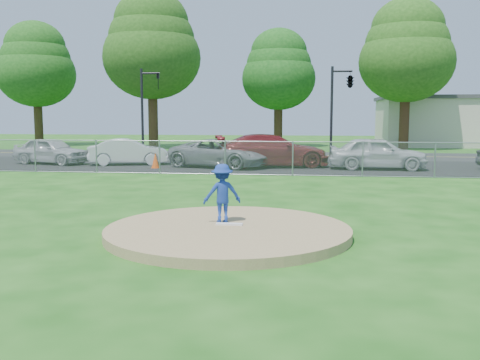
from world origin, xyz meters
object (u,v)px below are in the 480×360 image
object	(u,v)px
traffic_signal_center	(348,83)
commercial_building	(475,121)
traffic_signal_left	(146,104)
traffic_cone	(155,160)
parked_car_pearl	(378,153)
pitcher	(222,193)
tree_left	(152,45)
tree_center	(279,69)
tree_right	(407,50)
parked_car_darkred	(272,151)
parked_car_white	(129,152)
parked_car_gray	(220,153)
tree_far_left	(36,64)
parked_car_silver	(51,151)

from	to	relation	value
traffic_signal_center	commercial_building	bearing A→B (deg)	53.06
traffic_signal_left	traffic_cone	distance (m)	8.54
parked_car_pearl	pitcher	bearing A→B (deg)	161.62
traffic_signal_left	parked_car_pearl	size ratio (longest dim) A/B	1.19
tree_left	pitcher	distance (m)	33.18
tree_center	tree_right	world-z (taller)	tree_right
parked_car_pearl	parked_car_darkred	bearing A→B (deg)	85.27
commercial_building	tree_center	size ratio (longest dim) A/B	1.67
parked_car_white	tree_left	bearing A→B (deg)	-4.92
parked_car_white	parked_car_darkred	xyz separation A→B (m)	(7.73, -0.25, 0.15)
tree_right	traffic_signal_left	size ratio (longest dim) A/B	2.08
tree_right	parked_car_white	distance (m)	24.20
parked_car_gray	parked_car_pearl	xyz separation A→B (m)	(7.86, 0.00, 0.09)
traffic_cone	parked_car_gray	xyz separation A→B (m)	(3.11, 0.88, 0.32)
traffic_cone	parked_car_gray	world-z (taller)	parked_car_gray
tree_far_left	pitcher	bearing A→B (deg)	-56.17
pitcher	parked_car_gray	xyz separation A→B (m)	(-2.62, 14.88, -0.15)
tree_far_left	tree_center	size ratio (longest dim) A/B	1.09
tree_center	parked_car_white	world-z (taller)	tree_center
parked_car_white	traffic_cone	bearing A→B (deg)	-146.65
tree_right	pitcher	bearing A→B (deg)	-106.30
tree_left	commercial_building	bearing A→B (deg)	14.53
traffic_signal_center	parked_car_pearl	size ratio (longest dim) A/B	1.19
parked_car_silver	commercial_building	bearing A→B (deg)	-37.17
parked_car_silver	parked_car_darkred	size ratio (longest dim) A/B	0.74
parked_car_gray	parked_car_darkred	size ratio (longest dim) A/B	0.89
tree_center	parked_car_darkred	world-z (taller)	tree_center
commercial_building	traffic_cone	bearing A→B (deg)	-133.04
parked_car_silver	parked_car_pearl	xyz separation A→B (m)	(17.26, -0.61, 0.08)
commercial_building	parked_car_darkred	world-z (taller)	commercial_building
traffic_signal_left	parked_car_gray	distance (m)	9.27
tree_far_left	pitcher	world-z (taller)	tree_far_left
traffic_cone	tree_right	bearing A→B (deg)	49.50
traffic_signal_center	pitcher	xyz separation A→B (m)	(-4.18, -21.50, -3.74)
traffic_signal_center	tree_far_left	bearing A→B (deg)	157.04
parked_car_silver	tree_far_left	bearing A→B (deg)	44.74
tree_left	tree_center	world-z (taller)	tree_left
tree_far_left	parked_car_gray	distance (m)	26.80
tree_left	tree_right	world-z (taller)	tree_left
pitcher	parked_car_gray	bearing A→B (deg)	-101.06
traffic_signal_left	parked_car_pearl	world-z (taller)	traffic_signal_left
commercial_building	tree_right	world-z (taller)	tree_right
traffic_signal_left	traffic_cone	size ratio (longest dim) A/B	7.20
tree_left	parked_car_white	distance (m)	16.94
parked_car_darkred	parked_car_pearl	size ratio (longest dim) A/B	1.23
commercial_building	parked_car_gray	xyz separation A→B (m)	(-18.83, -22.63, -1.44)
tree_right	tree_left	bearing A→B (deg)	-177.14
tree_center	pitcher	world-z (taller)	tree_center
parked_car_silver	traffic_signal_left	bearing A→B (deg)	-15.12
parked_car_darkred	parked_car_gray	bearing A→B (deg)	87.89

